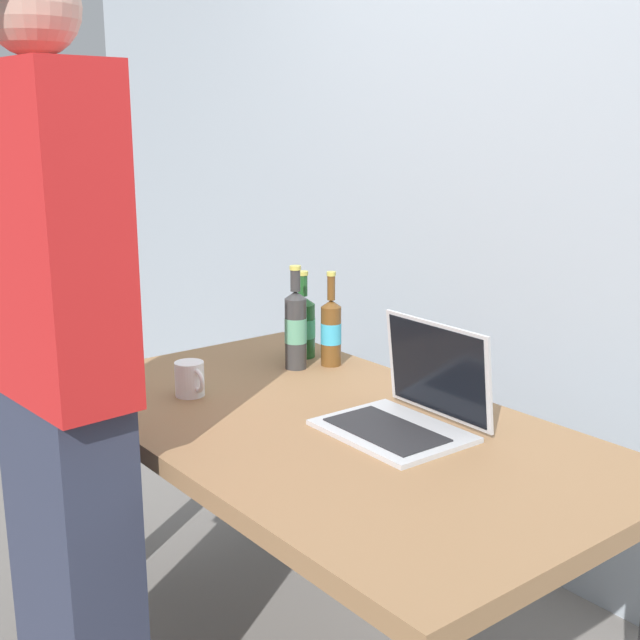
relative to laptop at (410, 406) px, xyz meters
name	(u,v)px	position (x,y,z in m)	size (l,w,h in m)	color
desk	(325,458)	(-0.17, -0.12, -0.16)	(1.53, 0.85, 0.71)	olive
laptop	(410,406)	(0.00, 0.00, 0.00)	(0.34, 0.30, 0.25)	#B7BABC
beer_bottle_amber	(296,327)	(-0.56, 0.08, 0.07)	(0.07, 0.07, 0.31)	#333333
beer_bottle_dark	(331,331)	(-0.52, 0.18, 0.05)	(0.06, 0.06, 0.28)	brown
beer_bottle_green	(303,325)	(-0.64, 0.17, 0.05)	(0.08, 0.08, 0.27)	#1E5123
person_figure	(60,370)	(-0.34, -0.71, 0.14)	(0.40, 0.27, 1.76)	#2D3347
coffee_mug	(190,379)	(-0.53, -0.29, -0.01)	(0.11, 0.08, 0.09)	white
back_wall	(562,165)	(-0.17, 0.77, 0.53)	(6.00, 0.10, 2.60)	#99A3AD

